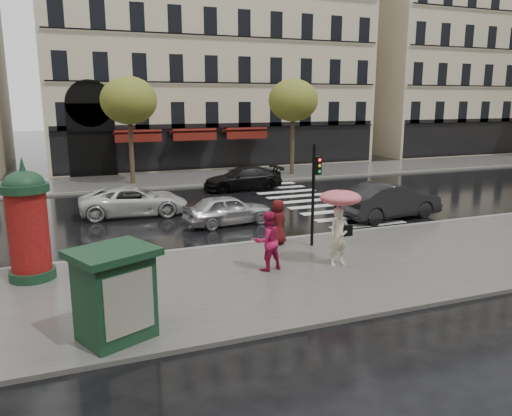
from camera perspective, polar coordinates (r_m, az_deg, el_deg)
name	(u,v)px	position (r m, az deg, el deg)	size (l,w,h in m)	color
ground	(278,271)	(15.75, 2.56, -7.23)	(160.00, 160.00, 0.00)	black
near_sidewalk	(285,274)	(15.30, 3.32, -7.60)	(90.00, 7.00, 0.12)	#474744
far_sidewalk	(162,180)	(33.52, -10.70, 3.17)	(90.00, 6.00, 0.12)	#474744
near_kerb	(245,244)	(18.37, -1.23, -4.11)	(90.00, 0.25, 0.14)	slate
far_kerb	(171,187)	(30.61, -9.64, 2.37)	(90.00, 0.25, 0.14)	slate
zebra_crossing	(309,201)	(26.62, 6.03, 0.85)	(3.60, 11.75, 0.01)	silver
bldg_far_corner	(202,27)	(45.59, -6.19, 19.87)	(26.00, 14.00, 22.90)	#B7A88C
bldg_far_right	(459,41)	(59.47, 22.20, 17.28)	(24.00, 14.00, 22.90)	#B7A88C
tree_far_left	(129,101)	(31.81, -14.34, 11.77)	(3.40, 3.40, 6.64)	#38281C
tree_far_right	(293,101)	(34.96, 4.25, 12.13)	(3.40, 3.40, 6.64)	#38281C
woman_umbrella	(340,215)	(15.73, 9.56, -0.74)	(1.29, 1.29, 2.48)	beige
woman_red	(267,241)	(15.25, 1.30, -3.77)	(0.89, 0.70, 1.84)	#B21549
man_burgundy	(278,222)	(17.98, 2.54, -1.60)	(0.80, 0.52, 1.64)	#470E0F
morris_column	(28,221)	(15.72, -24.65, -1.39)	(1.34, 1.34, 3.60)	#14341F
traffic_light	(315,185)	(17.58, 6.72, 2.61)	(0.26, 0.36, 3.64)	black
newsstand	(115,293)	(11.35, -15.87, -9.33)	(2.13, 1.99, 2.04)	#14341F
car_silver	(228,210)	(21.35, -3.25, -0.18)	(1.54, 3.83, 1.30)	silver
car_darkgrey	(389,201)	(23.18, 15.01, 0.81)	(1.71, 4.90, 1.61)	black
car_white	(134,201)	(23.70, -13.75, 0.80)	(2.25, 4.88, 1.36)	silver
car_black	(243,178)	(29.60, -1.53, 3.40)	(1.91, 4.69, 1.36)	black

